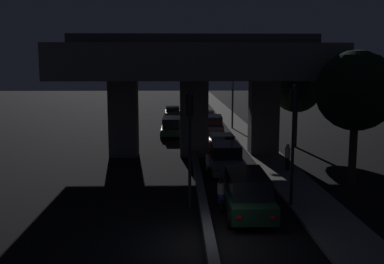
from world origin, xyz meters
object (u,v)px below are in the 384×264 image
Objects in this scene: car_dark_red_third at (222,144)px; motorcycle_blue_filtering_near at (221,195)px; traffic_light_left_of_median at (190,128)px; traffic_light_right_of_median at (293,125)px; car_grey_sixth at (200,108)px; car_dark_green_lead_oncoming at (172,126)px; car_grey_second at (225,158)px; motorcycle_white_filtering_mid at (208,164)px; pedestrian_on_sidewalk at (288,157)px; car_white_fifth at (207,117)px; car_dark_green_lead at (247,193)px; car_grey_fourth at (213,125)px; street_lamp at (229,83)px; car_dark_green_second_oncoming at (173,113)px; motorcycle_red_filtering_far at (203,140)px.

car_dark_red_third is 12.62m from motorcycle_blue_filtering_near.
traffic_light_left_of_median is 0.96× the size of traffic_light_right_of_median.
car_grey_sixth is 17.24m from car_dark_green_lead_oncoming.
car_grey_second reaches higher than motorcycle_white_filtering_mid.
pedestrian_on_sidewalk is at bearing 47.66° from traffic_light_left_of_median.
car_white_fifth is (-1.94, 29.43, -3.01)m from traffic_light_right_of_median.
car_grey_sixth reaches higher than car_dark_green_lead_oncoming.
car_dark_green_lead is at bearing 178.15° from car_grey_sixth.
car_dark_green_lead is 1.07× the size of car_grey_second.
car_grey_fourth reaches higher than car_dark_red_third.
car_white_fifth is (-1.88, 4.69, -3.94)m from street_lamp.
traffic_light_left_of_median is 13.06m from car_dark_red_third.
car_white_fifth is 0.99× the size of car_dark_green_lead_oncoming.
car_dark_green_second_oncoming is 2.87× the size of pedestrian_on_sidewalk.
car_grey_sixth is at bearing 5.07° from car_white_fifth.
street_lamp reaches higher than traffic_light_right_of_median.
car_dark_green_lead is at bearing 3.44° from car_dark_green_second_oncoming.
pedestrian_on_sidewalk is (3.55, 7.55, -0.01)m from car_dark_green_lead.
motorcycle_white_filtering_mid is (-3.24, -18.62, -4.03)m from street_lamp.
motorcycle_white_filtering_mid is (-1.37, -6.35, -0.12)m from car_dark_red_third.
pedestrian_on_sidewalk is (4.72, 0.42, 0.33)m from motorcycle_white_filtering_mid.
traffic_light_left_of_median reaches higher than car_dark_green_lead.
traffic_light_right_of_median is 21.56m from car_dark_green_lead_oncoming.
street_lamp is at bearing 126.37° from car_dark_green_lead_oncoming.
motorcycle_white_filtering_mid reaches higher than car_dark_red_third.
traffic_light_left_of_median is 7.35m from car_grey_second.
car_grey_fourth reaches higher than car_white_fifth.
car_grey_fourth is 16.36m from car_grey_sixth.
traffic_light_left_of_median reaches higher than motorcycle_blue_filtering_near.
car_dark_green_lead_oncoming is (-1.10, 20.62, -2.69)m from traffic_light_left_of_median.
car_grey_sixth reaches higher than car_white_fifth.
car_dark_green_lead_oncoming is 15.75m from pedestrian_on_sidewalk.
car_grey_sixth is 22.96m from motorcycle_red_filtering_far.
car_white_fifth is 2.89× the size of pedestrian_on_sidewalk.
street_lamp reaches higher than motorcycle_red_filtering_far.
car_dark_red_third is at bearing -8.21° from motorcycle_white_filtering_mid.
car_grey_sixth is 2.25× the size of motorcycle_white_filtering_mid.
car_grey_second is 3.70m from pedestrian_on_sidewalk.
car_grey_sixth is (2.26, 37.53, -2.67)m from traffic_light_left_of_median.
car_white_fifth is at bearing 1.28° from motorcycle_blue_filtering_near.
street_lamp is at bearing -13.45° from motorcycle_red_filtering_far.
car_grey_fourth is (0.19, 22.18, -0.02)m from car_dark_green_lead.
motorcycle_blue_filtering_near is (-1.22, -12.56, -0.14)m from car_dark_red_third.
motorcycle_blue_filtering_near is (2.48, -20.70, -0.32)m from car_dark_green_lead_oncoming.
car_grey_fourth reaches higher than car_dark_green_lead_oncoming.
car_grey_fourth is 2.27× the size of motorcycle_blue_filtering_near.
car_dark_red_third is (-1.87, -12.26, -3.92)m from street_lamp.
car_dark_green_lead_oncoming is at bearing 9.83° from car_dark_green_lead.
street_lamp is at bearing -3.97° from car_dark_green_lead.
car_dark_green_lead is 1.02× the size of car_dark_green_lead_oncoming.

